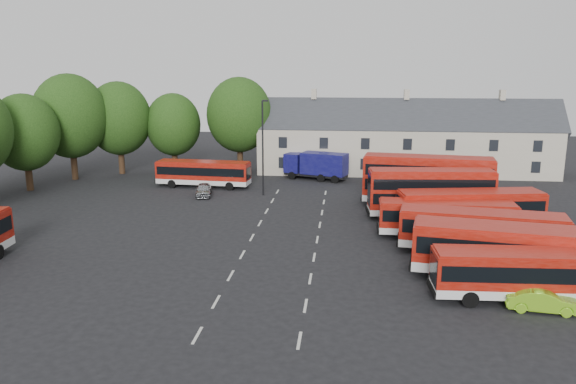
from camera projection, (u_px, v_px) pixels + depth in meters
name	position (u px, v px, depth m)	size (l,w,h in m)	color
ground	(247.00, 246.00, 40.91)	(140.00, 140.00, 0.00)	black
lane_markings	(284.00, 238.00, 42.59)	(5.15, 33.80, 0.01)	beige
treeline	(88.00, 124.00, 60.32)	(29.92, 32.59, 12.01)	black
terrace_houses	(404.00, 141.00, 67.73)	(35.70, 7.13, 10.06)	beige
bus_row_a	(528.00, 272.00, 30.93)	(10.34, 2.76, 2.90)	silver
bus_row_b	(517.00, 249.00, 33.61)	(12.52, 4.80, 3.46)	silver
bus_row_c	(481.00, 229.00, 38.51)	(11.23, 4.24, 3.10)	silver
bus_row_d	(447.00, 216.00, 42.32)	(10.12, 2.49, 2.85)	silver
bus_row_e	(470.00, 207.00, 44.34)	(11.60, 4.43, 3.20)	silver
bus_dd_south	(431.00, 191.00, 47.64)	(10.60, 3.19, 4.28)	silver
bus_dd_north	(428.00, 178.00, 51.46)	(11.87, 4.20, 4.76)	silver
bus_north	(203.00, 172.00, 60.14)	(10.16, 3.09, 2.83)	silver
box_truck	(317.00, 164.00, 64.11)	(7.54, 4.47, 3.15)	black
silver_car	(203.00, 190.00, 56.29)	(1.50, 3.72, 1.27)	#9A9DA1
lime_car	(543.00, 300.00, 29.92)	(1.32, 3.78, 1.25)	#88D220
lamppost	(263.00, 145.00, 55.71)	(0.66, 0.41, 9.55)	black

